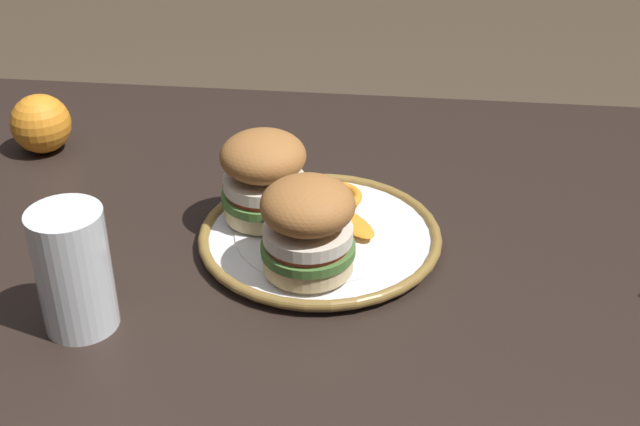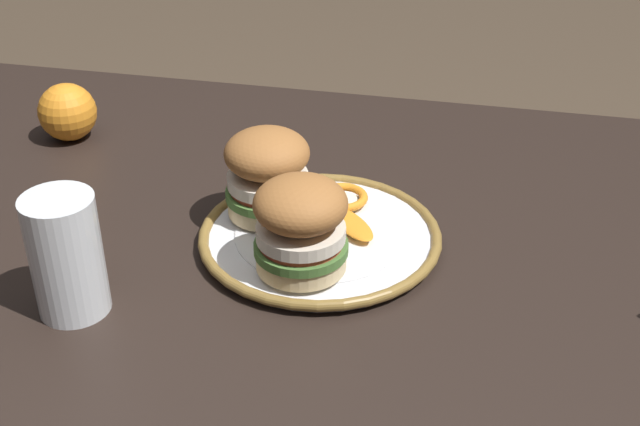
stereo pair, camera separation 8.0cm
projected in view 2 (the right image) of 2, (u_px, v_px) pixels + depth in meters
The scene contains 8 objects.
dining_table at pixel (274, 303), 1.01m from camera, with size 1.32×0.81×0.73m.
dinner_plate at pixel (320, 237), 0.93m from camera, with size 0.27×0.27×0.02m.
sandwich_half_left at pixel (301, 224), 0.84m from camera, with size 0.13×0.13×0.10m.
sandwich_half_right at pixel (268, 172), 0.93m from camera, with size 0.12×0.12×0.10m.
orange_peel_curled at pixel (342, 197), 0.97m from camera, with size 0.07×0.07×0.01m.
orange_peel_strip_long at pixel (351, 224), 0.92m from camera, with size 0.07×0.08×0.01m.
drinking_glass at pixel (68, 264), 0.80m from camera, with size 0.07×0.07×0.13m.
whole_orange at pixel (67, 112), 1.14m from camera, with size 0.08×0.08×0.08m, color orange.
Camera 2 is at (0.23, -0.77, 1.25)m, focal length 47.12 mm.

